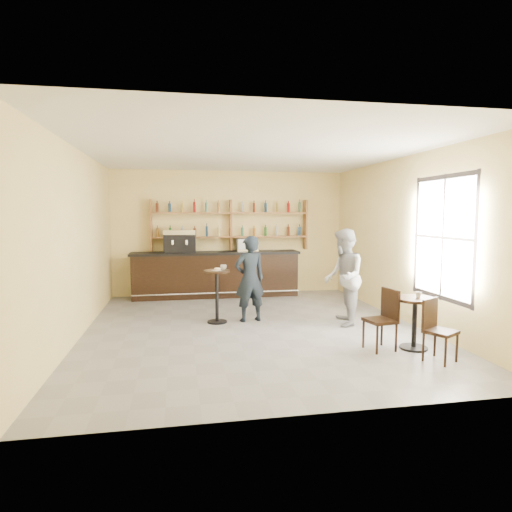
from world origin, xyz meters
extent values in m
plane|color=slate|center=(0.00, 0.00, 0.00)|extent=(7.00, 7.00, 0.00)
plane|color=white|center=(0.00, 0.00, 3.20)|extent=(7.00, 7.00, 0.00)
plane|color=#F6DC8C|center=(0.00, 3.50, 1.60)|extent=(7.00, 0.00, 7.00)
plane|color=#F6DC8C|center=(0.00, -3.50, 1.60)|extent=(7.00, 0.00, 7.00)
plane|color=#F6DC8C|center=(-3.00, 0.00, 1.60)|extent=(0.00, 7.00, 7.00)
plane|color=#F6DC8C|center=(3.00, 0.00, 1.60)|extent=(0.00, 7.00, 7.00)
plane|color=white|center=(2.99, -1.20, 1.70)|extent=(0.00, 2.00, 2.00)
cube|color=white|center=(-0.62, 0.49, 1.02)|extent=(0.21, 0.21, 0.00)
torus|color=#E5A554|center=(-0.61, 0.48, 1.04)|extent=(0.14, 0.14, 0.04)
imported|color=white|center=(-0.48, 0.59, 1.07)|extent=(0.12, 0.12, 0.09)
imported|color=black|center=(0.02, 0.50, 0.84)|extent=(0.68, 0.51, 1.68)
imported|color=white|center=(2.30, -1.67, 0.85)|extent=(0.10, 0.10, 0.09)
imported|color=gray|center=(1.72, -0.08, 0.91)|extent=(0.90, 1.04, 1.82)
camera|label=1|loc=(-1.32, -7.62, 2.09)|focal=30.00mm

